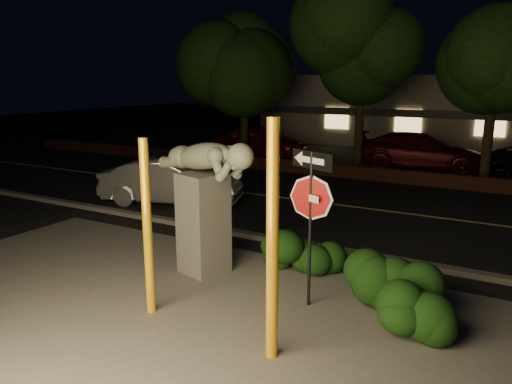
% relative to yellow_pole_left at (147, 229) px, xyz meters
% --- Properties ---
extents(ground, '(90.00, 90.00, 0.00)m').
position_rel_yellow_pole_left_xyz_m(ground, '(1.28, 11.39, -1.47)').
color(ground, black).
rests_on(ground, ground).
extents(patio, '(14.00, 6.00, 0.02)m').
position_rel_yellow_pole_left_xyz_m(patio, '(1.28, 0.39, -1.46)').
color(patio, '#4C4944').
rests_on(patio, ground).
extents(road, '(80.00, 8.00, 0.01)m').
position_rel_yellow_pole_left_xyz_m(road, '(1.28, 8.39, -1.47)').
color(road, black).
rests_on(road, ground).
extents(lane_marking, '(80.00, 0.12, 0.00)m').
position_rel_yellow_pole_left_xyz_m(lane_marking, '(1.28, 8.39, -1.45)').
color(lane_marking, gold).
rests_on(lane_marking, road).
extents(curb, '(80.00, 0.25, 0.12)m').
position_rel_yellow_pole_left_xyz_m(curb, '(1.28, 4.29, -1.41)').
color(curb, '#4C4944').
rests_on(curb, ground).
extents(brick_wall, '(40.00, 0.35, 0.50)m').
position_rel_yellow_pole_left_xyz_m(brick_wall, '(1.28, 12.69, -1.22)').
color(brick_wall, '#4E2519').
rests_on(brick_wall, ground).
extents(parking_lot, '(40.00, 12.00, 0.01)m').
position_rel_yellow_pole_left_xyz_m(parking_lot, '(1.28, 18.39, -1.46)').
color(parking_lot, black).
rests_on(parking_lot, ground).
extents(building, '(22.00, 10.20, 4.00)m').
position_rel_yellow_pole_left_xyz_m(building, '(1.28, 26.38, 0.53)').
color(building, slate).
rests_on(building, ground).
extents(tree_far_a, '(4.60, 4.60, 7.43)m').
position_rel_yellow_pole_left_xyz_m(tree_far_a, '(-6.72, 14.39, 3.87)').
color(tree_far_a, black).
rests_on(tree_far_a, ground).
extents(tree_far_b, '(5.20, 5.20, 8.41)m').
position_rel_yellow_pole_left_xyz_m(tree_far_b, '(-1.22, 14.59, 4.58)').
color(tree_far_b, black).
rests_on(tree_far_b, ground).
extents(tree_far_c, '(4.80, 4.80, 7.84)m').
position_rel_yellow_pole_left_xyz_m(tree_far_c, '(3.78, 14.19, 4.19)').
color(tree_far_c, black).
rests_on(tree_far_c, ground).
extents(yellow_pole_left, '(0.15, 0.15, 2.94)m').
position_rel_yellow_pole_left_xyz_m(yellow_pole_left, '(0.00, 0.00, 0.00)').
color(yellow_pole_left, gold).
rests_on(yellow_pole_left, ground).
extents(yellow_pole_right, '(0.17, 0.17, 3.37)m').
position_rel_yellow_pole_left_xyz_m(yellow_pole_right, '(2.39, -0.22, 0.21)').
color(yellow_pole_right, orange).
rests_on(yellow_pole_right, ground).
extents(signpost, '(0.85, 0.38, 2.69)m').
position_rel_yellow_pole_left_xyz_m(signpost, '(2.19, 1.52, 0.44)').
color(signpost, black).
rests_on(signpost, ground).
extents(sculpture, '(2.54, 1.32, 2.73)m').
position_rel_yellow_pole_left_xyz_m(sculpture, '(-0.21, 1.89, 0.21)').
color(sculpture, '#4C4944').
rests_on(sculpture, ground).
extents(hedge_center, '(2.10, 1.48, 0.99)m').
position_rel_yellow_pole_left_xyz_m(hedge_center, '(1.40, 2.92, -0.97)').
color(hedge_center, black).
rests_on(hedge_center, ground).
extents(hedge_right, '(1.60, 0.89, 1.03)m').
position_rel_yellow_pole_left_xyz_m(hedge_right, '(3.49, 2.12, -0.95)').
color(hedge_right, black).
rests_on(hedge_right, ground).
extents(hedge_far_right, '(1.45, 0.98, 0.96)m').
position_rel_yellow_pole_left_xyz_m(hedge_far_right, '(3.90, 1.33, -0.99)').
color(hedge_far_right, black).
rests_on(hedge_far_right, ground).
extents(silver_sedan, '(4.56, 2.80, 1.42)m').
position_rel_yellow_pole_left_xyz_m(silver_sedan, '(-4.40, 6.04, -0.76)').
color(silver_sedan, '#ADAEB2').
rests_on(silver_sedan, ground).
extents(parked_car_red, '(4.69, 2.09, 1.57)m').
position_rel_yellow_pole_left_xyz_m(parked_car_red, '(-6.63, 15.87, -0.69)').
color(parked_car_red, maroon).
rests_on(parked_car_red, ground).
extents(parked_car_darkred, '(5.59, 2.94, 1.55)m').
position_rel_yellow_pole_left_xyz_m(parked_car_darkred, '(1.03, 16.01, -0.70)').
color(parked_car_darkred, '#400B0F').
rests_on(parked_car_darkred, ground).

